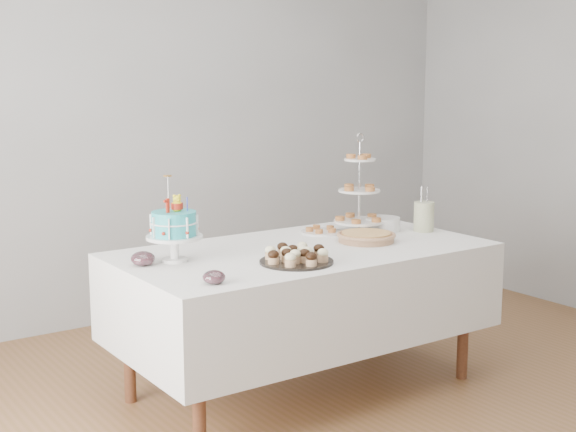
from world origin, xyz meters
TOP-DOWN VIEW (x-y plane):
  - floor at (0.00, 0.00)m, footprint 5.00×5.00m
  - walls at (0.00, 0.00)m, footprint 5.04×4.04m
  - table at (0.00, 0.30)m, footprint 1.92×1.02m
  - birthday_cake at (-0.68, 0.41)m, footprint 0.27×0.27m
  - cupcake_tray at (-0.22, 0.05)m, footprint 0.35×0.35m
  - pie at (0.38, 0.24)m, footprint 0.32×0.32m
  - tiered_stand at (0.52, 0.47)m, footprint 0.29×0.29m
  - plate_stack at (0.66, 0.42)m, footprint 0.20×0.20m
  - pastry_plate at (0.32, 0.57)m, footprint 0.23×0.23m
  - jam_bowl_a at (-0.73, -0.06)m, footprint 0.10×0.10m
  - jam_bowl_b at (-0.84, 0.42)m, footprint 0.11×0.11m
  - utensil_pitcher at (0.84, 0.28)m, footprint 0.12×0.12m

SIDE VIEW (x-z plane):
  - floor at x=0.00m, z-range 0.00..0.00m
  - table at x=0.00m, z-range 0.16..0.93m
  - pastry_plate at x=0.32m, z-range 0.77..0.80m
  - jam_bowl_a at x=-0.73m, z-range 0.77..0.83m
  - pie at x=0.38m, z-range 0.77..0.82m
  - jam_bowl_b at x=-0.84m, z-range 0.77..0.84m
  - plate_stack at x=0.66m, z-range 0.77..0.85m
  - cupcake_tray at x=-0.22m, z-range 0.77..0.85m
  - utensil_pitcher at x=0.84m, z-range 0.73..0.99m
  - birthday_cake at x=-0.68m, z-range 0.68..1.09m
  - tiered_stand at x=0.52m, z-range 0.72..1.29m
  - walls at x=0.00m, z-range 0.00..2.70m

